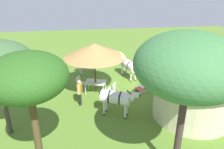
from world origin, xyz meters
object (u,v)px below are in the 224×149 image
Objects in this scene: acacia_tree_behind_hut at (28,78)px; thatched_hut at (196,78)px; patio_chair_east_end at (80,82)px; guest_beside_umbrella at (80,90)px; zebra_nearest_camera at (117,98)px; shade_umbrella at (94,50)px; standing_watcher at (160,61)px; patio_dining_table at (96,83)px; acacia_tree_left_background at (189,66)px; striped_lounge_chair at (142,88)px; zebra_by_umbrella at (129,65)px; patio_chair_west_end at (113,88)px; zebra_toward_hut at (88,61)px.

thatched_hut is at bearing -158.54° from acacia_tree_behind_hut.
guest_beside_umbrella is at bearing 32.30° from patio_chair_east_end.
acacia_tree_behind_hut is at bearing -19.48° from zebra_nearest_camera.
shade_umbrella is 5.83m from standing_watcher.
patio_dining_table is 1.74m from guest_beside_umbrella.
standing_watcher is 10.06m from acacia_tree_left_background.
zebra_nearest_camera is 0.43× the size of acacia_tree_behind_hut.
shade_umbrella is at bearing -69.59° from acacia_tree_left_background.
patio_chair_east_end is at bearing -33.85° from thatched_hut.
patio_dining_table is 0.88× the size of standing_watcher.
striped_lounge_chair is 0.17× the size of acacia_tree_left_background.
guest_beside_umbrella reaches higher than zebra_by_umbrella.
patio_chair_west_end is 0.58× the size of guest_beside_umbrella.
zebra_nearest_camera is (-0.93, 2.71, -1.77)m from shade_umbrella.
patio_dining_table is at bearing -6.42° from zebra_toward_hut.
patio_chair_east_end is 9.04m from acacia_tree_left_background.
zebra_by_umbrella is at bearing 147.78° from guest_beside_umbrella.
zebra_nearest_camera is at bearing 70.13° from guest_beside_umbrella.
acacia_tree_behind_hut is (1.42, 6.74, 3.40)m from patio_chair_east_end.
patio_chair_west_end is (-1.01, 0.58, -0.13)m from patio_dining_table.
acacia_tree_behind_hut reaches higher than patio_dining_table.
shade_umbrella is (4.82, -3.28, 0.58)m from thatched_hut.
guest_beside_umbrella is (0.97, 1.42, -1.87)m from shade_umbrella.
zebra_toward_hut is 0.43× the size of acacia_tree_behind_hut.
thatched_hut is at bearing 106.45° from zebra_nearest_camera.
zebra_nearest_camera is at bearing -152.18° from patio_chair_west_end.
guest_beside_umbrella is 4.52m from zebra_toward_hut.
standing_watcher is 2.50m from zebra_by_umbrella.
standing_watcher is 5.41m from zebra_toward_hut.
acacia_tree_behind_hut is 5.00m from acacia_tree_left_background.
standing_watcher is 0.35× the size of acacia_tree_behind_hut.
patio_dining_table is 3.11m from zebra_toward_hut.
shade_umbrella is at bearing 17.86° from zebra_by_umbrella.
acacia_tree_left_background is (-2.53, 6.79, 3.69)m from patio_dining_table.
acacia_tree_behind_hut reaches higher than zebra_nearest_camera.
acacia_tree_left_background is at bearing 70.60° from zebra_by_umbrella.
acacia_tree_left_background reaches higher than zebra_nearest_camera.
shade_umbrella reaches higher than guest_beside_umbrella.
patio_dining_table is at bearing -153.43° from shade_umbrella.
guest_beside_umbrella is (0.97, 1.42, 0.29)m from patio_dining_table.
acacia_tree_left_background is (-3.52, 7.40, 3.82)m from patio_chair_east_end.
patio_chair_east_end is 0.55× the size of standing_watcher.
guest_beside_umbrella is 0.95× the size of standing_watcher.
acacia_tree_left_background is (2.29, 3.51, 2.12)m from thatched_hut.
guest_beside_umbrella is 2.30m from zebra_nearest_camera.
standing_watcher reaches higher than patio_chair_east_end.
shade_umbrella is at bearing 90.00° from patio_chair_west_end.
patio_chair_west_end is at bearing -121.70° from acacia_tree_behind_hut.
zebra_toward_hut is at bearing -83.37° from shade_umbrella.
acacia_tree_left_background is (-3.50, 5.37, 3.40)m from guest_beside_umbrella.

